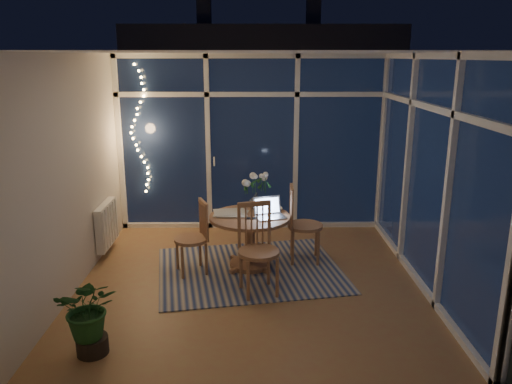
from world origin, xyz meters
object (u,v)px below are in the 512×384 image
dining_table (250,242)px  chair_right (305,224)px  chair_front (259,250)px  flower_vase (256,201)px  laptop (271,208)px  chair_left (191,238)px  potted_plant (90,315)px

dining_table → chair_right: chair_right is taller
chair_front → flower_vase: (-0.02, 1.01, 0.26)m
chair_right → flower_vase: (-0.62, 0.11, 0.28)m
dining_table → flower_vase: bearing=74.8°
chair_front → laptop: size_ratio=2.99×
dining_table → chair_front: bearing=-82.1°
flower_vase → laptop: bearing=-65.3°
chair_left → potted_plant: chair_left is taller
dining_table → chair_right: bearing=14.7°
flower_vase → chair_left: bearing=-149.6°
dining_table → potted_plant: bearing=-126.7°
chair_right → laptop: bearing=122.3°
laptop → chair_front: bearing=-121.2°
chair_left → laptop: (0.96, 0.09, 0.34)m
chair_left → laptop: bearing=75.3°
dining_table → flower_vase: flower_vase is taller
chair_left → laptop: laptop is taller
chair_front → flower_vase: chair_front is taller
chair_left → chair_right: bearing=83.8°
chair_right → chair_front: 1.09m
chair_right → laptop: size_ratio=2.92×
chair_left → potted_plant: bearing=-42.3°
laptop → potted_plant: bearing=-150.6°
dining_table → potted_plant: size_ratio=1.30×
chair_left → chair_front: chair_front is taller
dining_table → chair_front: chair_front is taller
laptop → flower_vase: bearing=96.7°
chair_right → chair_front: size_ratio=0.98×
chair_right → potted_plant: (-2.10, -2.06, -0.13)m
chair_right → flower_vase: size_ratio=4.81×
potted_plant → chair_right: bearing=44.4°
chair_front → chair_left: bearing=130.8°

